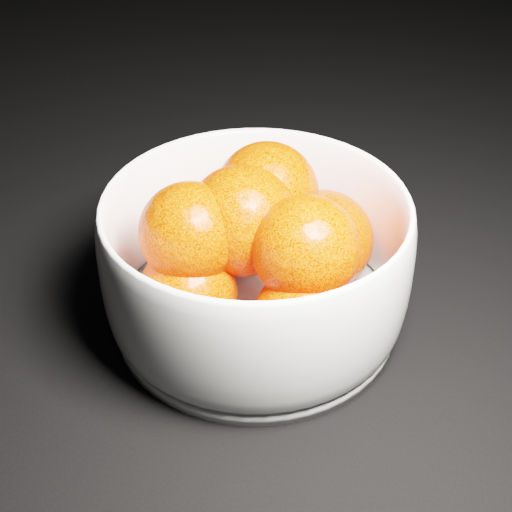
# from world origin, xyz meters

# --- Properties ---
(bowl) EXTENTS (0.23, 0.23, 0.11)m
(bowl) POSITION_xyz_m (-0.05, 0.25, 0.06)
(bowl) COLOR white
(bowl) RESTS_ON ground
(orange_pile) EXTENTS (0.17, 0.18, 0.13)m
(orange_pile) POSITION_xyz_m (-0.05, 0.25, 0.07)
(orange_pile) COLOR #FF3509
(orange_pile) RESTS_ON bowl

